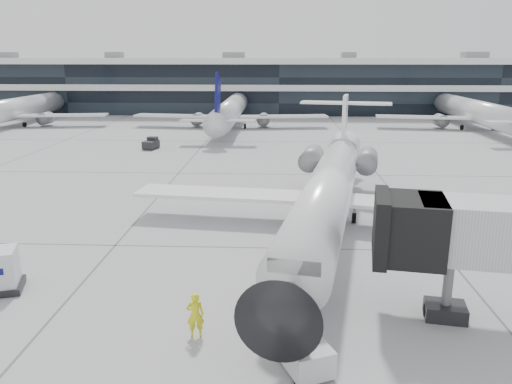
{
  "coord_description": "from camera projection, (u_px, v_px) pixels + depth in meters",
  "views": [
    {
      "loc": [
        0.07,
        -28.56,
        11.28
      ],
      "look_at": [
        -1.41,
        3.5,
        2.6
      ],
      "focal_mm": 35.0,
      "sensor_mm": 36.0,
      "label": 1
    }
  ],
  "objects": [
    {
      "name": "ground",
      "position": [
        276.0,
        248.0,
        30.49
      ],
      "size": [
        220.0,
        220.0,
        0.0
      ],
      "primitive_type": "plane",
      "color": "gray",
      "rests_on": "ground"
    },
    {
      "name": "terminal",
      "position": [
        279.0,
        87.0,
        108.26
      ],
      "size": [
        170.0,
        22.0,
        10.0
      ],
      "primitive_type": "cube",
      "color": "black",
      "rests_on": "ground"
    },
    {
      "name": "bg_jet_left",
      "position": [
        16.0,
        125.0,
        85.53
      ],
      "size": [
        32.0,
        40.0,
        9.6
      ],
      "primitive_type": null,
      "color": "silver",
      "rests_on": "ground"
    },
    {
      "name": "bg_jet_center",
      "position": [
        231.0,
        127.0,
        83.88
      ],
      "size": [
        32.0,
        40.0,
        9.6
      ],
      "primitive_type": null,
      "color": "silver",
      "rests_on": "ground"
    },
    {
      "name": "bg_jet_right",
      "position": [
        473.0,
        128.0,
        82.1
      ],
      "size": [
        32.0,
        40.0,
        9.6
      ],
      "primitive_type": null,
      "color": "silver",
      "rests_on": "ground"
    },
    {
      "name": "regional_jet",
      "position": [
        329.0,
        189.0,
        33.66
      ],
      "size": [
        27.53,
        34.32,
        7.96
      ],
      "rotation": [
        0.0,
        0.0,
        -0.19
      ],
      "color": "white",
      "rests_on": "ground"
    },
    {
      "name": "ramp_worker",
      "position": [
        195.0,
        315.0,
        20.6
      ],
      "size": [
        0.79,
        0.57,
        1.99
      ],
      "primitive_type": "imported",
      "rotation": [
        0.0,
        0.0,
        3.28
      ],
      "color": "yellow",
      "rests_on": "ground"
    },
    {
      "name": "baggage_tug",
      "position": [
        302.0,
        348.0,
        18.71
      ],
      "size": [
        2.34,
        2.9,
        1.6
      ],
      "rotation": [
        0.0,
        0.0,
        0.4
      ],
      "color": "silver",
      "rests_on": "ground"
    },
    {
      "name": "traffic_cone",
      "position": [
        173.0,
        188.0,
        43.36
      ],
      "size": [
        0.44,
        0.44,
        0.57
      ],
      "rotation": [
        0.0,
        0.0,
        0.14
      ],
      "color": "orange",
      "rests_on": "ground"
    },
    {
      "name": "far_tug",
      "position": [
        151.0,
        144.0,
        63.39
      ],
      "size": [
        1.88,
        2.59,
        1.48
      ],
      "rotation": [
        0.0,
        0.0,
        -0.23
      ],
      "color": "black",
      "rests_on": "ground"
    }
  ]
}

